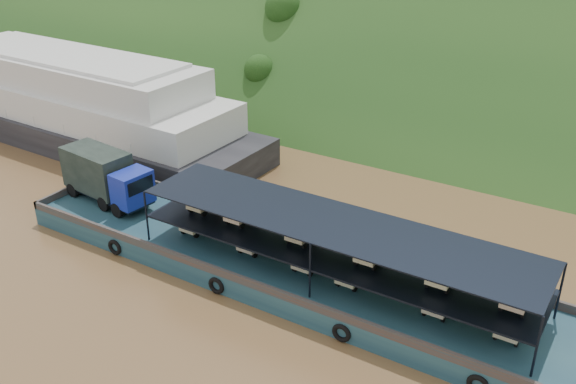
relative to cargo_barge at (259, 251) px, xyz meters
The scene contains 4 objects.
ground 2.22m from the cargo_barge, 44.16° to the left, with size 160.00×160.00×0.00m, color brown.
hillside 37.35m from the cargo_barge, 87.94° to the left, with size 140.00×28.00×28.00m, color #153814.
cargo_barge is the anchor object (origin of this frame).
passenger_ferry 28.39m from the cargo_barge, 160.29° to the left, with size 38.38×10.24×7.74m.
Camera 1 is at (17.57, -28.45, 21.26)m, focal length 40.00 mm.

